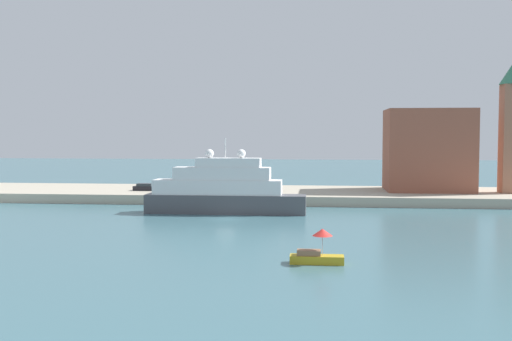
% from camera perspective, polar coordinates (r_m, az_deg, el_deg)
% --- Properties ---
extents(ground, '(400.00, 400.00, 0.00)m').
position_cam_1_polar(ground, '(84.22, -2.86, -4.62)').
color(ground, '#3D6670').
extents(quay_dock, '(110.00, 22.13, 1.60)m').
position_cam_1_polar(quay_dock, '(110.76, -0.69, -2.26)').
color(quay_dock, '#ADA38E').
rests_on(quay_dock, ground).
extents(large_yacht, '(23.89, 3.86, 11.20)m').
position_cam_1_polar(large_yacht, '(90.46, -3.12, -1.93)').
color(large_yacht, '#4C4C51').
rests_on(large_yacht, ground).
extents(small_motorboat, '(4.90, 1.84, 3.22)m').
position_cam_1_polar(small_motorboat, '(56.00, 5.76, -7.62)').
color(small_motorboat, '#B7991E').
rests_on(small_motorboat, ground).
extents(harbor_building, '(14.98, 11.69, 14.65)m').
position_cam_1_polar(harbor_building, '(113.53, 15.85, 1.86)').
color(harbor_building, '#93513D').
rests_on(harbor_building, quay_dock).
extents(bell_tower, '(4.38, 4.38, 22.28)m').
position_cam_1_polar(bell_tower, '(113.73, 22.85, 4.11)').
color(bell_tower, '#9E664C').
rests_on(bell_tower, quay_dock).
extents(parked_car, '(4.48, 1.82, 1.31)m').
position_cam_1_polar(parked_car, '(111.39, -10.31, -1.57)').
color(parked_car, black).
rests_on(parked_car, quay_dock).
extents(person_figure, '(0.36, 0.36, 1.82)m').
position_cam_1_polar(person_figure, '(103.92, -8.89, -1.76)').
color(person_figure, '#4C4C4C').
rests_on(person_figure, quay_dock).
extents(mooring_bollard, '(0.45, 0.45, 0.75)m').
position_cam_1_polar(mooring_bollard, '(100.93, -2.91, -2.15)').
color(mooring_bollard, black).
rests_on(mooring_bollard, quay_dock).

